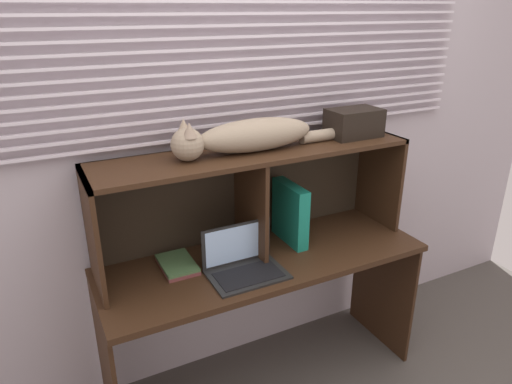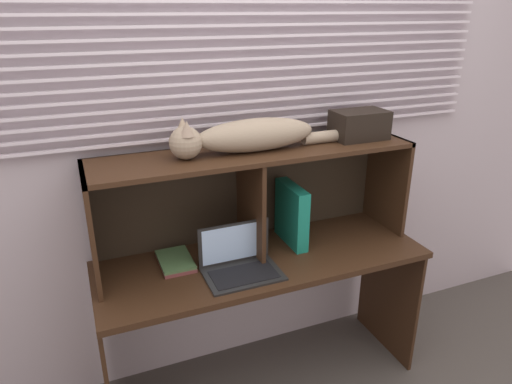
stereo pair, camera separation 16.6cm
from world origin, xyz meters
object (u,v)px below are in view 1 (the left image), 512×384
object	(u,v)px
binder_upright	(290,213)
book_stack	(177,265)
storage_box	(354,123)
cat	(247,136)
laptop	(244,264)

from	to	relation	value
binder_upright	book_stack	distance (m)	0.61
binder_upright	storage_box	xyz separation A→B (m)	(0.36, 0.00, 0.42)
binder_upright	storage_box	world-z (taller)	storage_box
cat	storage_box	size ratio (longest dim) A/B	3.37
laptop	binder_upright	xyz separation A→B (m)	(0.34, 0.17, 0.11)
binder_upright	cat	bearing A→B (deg)	-180.00
cat	binder_upright	distance (m)	0.49
book_stack	laptop	bearing A→B (deg)	-33.63
storage_box	book_stack	bearing A→B (deg)	179.77
book_stack	storage_box	size ratio (longest dim) A/B	0.85
laptop	storage_box	size ratio (longest dim) A/B	1.29
cat	book_stack	distance (m)	0.67
cat	laptop	bearing A→B (deg)	-121.60
laptop	binder_upright	distance (m)	0.39
binder_upright	book_stack	world-z (taller)	binder_upright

